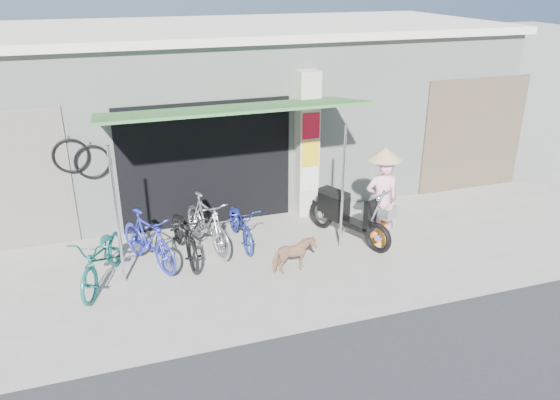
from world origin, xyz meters
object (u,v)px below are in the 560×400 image
object	(u,v)px
moped	(347,214)
street_dog	(294,256)
bike_navy	(241,224)
bike_blue	(149,240)
nun	(382,197)
bike_teal	(103,257)
bike_silver	(207,223)
bike_black	(185,234)

from	to	relation	value
moped	street_dog	bearing A→B (deg)	-171.76
bike_navy	street_dog	bearing A→B (deg)	-67.48
bike_blue	bike_navy	bearing A→B (deg)	-16.17
bike_blue	nun	xyz separation A→B (m)	(4.21, -0.47, 0.43)
street_dog	bike_teal	bearing A→B (deg)	69.03
bike_teal	moped	size ratio (longest dim) A/B	0.96
bike_teal	bike_silver	size ratio (longest dim) A/B	1.05
bike_silver	street_dog	distance (m)	1.80
bike_teal	bike_black	bearing A→B (deg)	38.46
bike_navy	nun	xyz separation A→B (m)	(2.49, -0.78, 0.51)
bike_teal	bike_navy	size ratio (longest dim) A/B	1.18
bike_teal	moped	xyz separation A→B (m)	(4.44, 0.25, 0.04)
bike_blue	moped	distance (m)	3.68
bike_navy	nun	bearing A→B (deg)	-18.40
bike_black	bike_silver	size ratio (longest dim) A/B	1.03
bike_blue	street_dog	world-z (taller)	bike_blue
moped	nun	world-z (taller)	nun
street_dog	nun	world-z (taller)	nun
moped	bike_blue	bearing A→B (deg)	153.41
street_dog	nun	xyz separation A→B (m)	(1.91, 0.55, 0.60)
bike_blue	bike_silver	distance (m)	1.12
bike_silver	nun	bearing A→B (deg)	-28.82
bike_navy	street_dog	distance (m)	1.45
bike_navy	moped	distance (m)	2.01
bike_teal	bike_silver	distance (m)	1.97
moped	nun	bearing A→B (deg)	-56.52
bike_teal	bike_navy	distance (m)	2.58
bike_black	nun	distance (m)	3.64
moped	bike_navy	bearing A→B (deg)	142.79
bike_blue	street_dog	xyz separation A→B (m)	(2.30, -1.02, -0.18)
bike_teal	bike_navy	world-z (taller)	bike_teal
bike_teal	bike_navy	xyz separation A→B (m)	(2.49, 0.69, -0.07)
bike_teal	nun	bearing A→B (deg)	19.80
bike_black	bike_teal	bearing A→B (deg)	-167.05
nun	bike_black	bearing A→B (deg)	-1.04
bike_black	street_dog	distance (m)	1.99
bike_navy	bike_teal	bearing A→B (deg)	-165.50
bike_black	nun	bearing A→B (deg)	-13.23
bike_black	nun	xyz separation A→B (m)	(3.57, -0.54, 0.45)
bike_black	bike_silver	bearing A→B (deg)	22.52
bike_black	bike_silver	xyz separation A→B (m)	(0.44, 0.23, 0.05)
bike_silver	moped	world-z (taller)	moped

